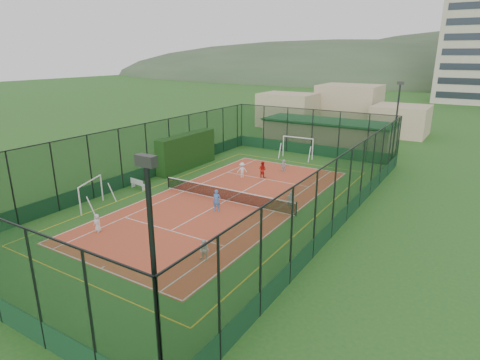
# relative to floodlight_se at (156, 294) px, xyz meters

# --- Properties ---
(ground) EXTENTS (300.00, 300.00, 0.00)m
(ground) POSITION_rel_floodlight_se_xyz_m (-8.60, 16.60, -4.12)
(ground) COLOR #225C1F
(ground) RESTS_ON ground
(court_slab) EXTENTS (11.17, 23.97, 0.01)m
(court_slab) POSITION_rel_floodlight_se_xyz_m (-8.60, 16.60, -4.12)
(court_slab) COLOR #BB4229
(court_slab) RESTS_ON ground
(tennis_net) EXTENTS (11.67, 0.12, 1.06)m
(tennis_net) POSITION_rel_floodlight_se_xyz_m (-8.60, 16.60, -3.59)
(tennis_net) COLOR black
(tennis_net) RESTS_ON ground
(perimeter_fence) EXTENTS (18.12, 34.12, 5.00)m
(perimeter_fence) POSITION_rel_floodlight_se_xyz_m (-8.60, 16.60, -1.62)
(perimeter_fence) COLOR black
(perimeter_fence) RESTS_ON ground
(floodlight_se) EXTENTS (0.60, 0.26, 8.25)m
(floodlight_se) POSITION_rel_floodlight_se_xyz_m (0.00, 0.00, 0.00)
(floodlight_se) COLOR black
(floodlight_se) RESTS_ON ground
(floodlight_ne) EXTENTS (0.60, 0.26, 8.25)m
(floodlight_ne) POSITION_rel_floodlight_se_xyz_m (0.00, 33.20, 0.00)
(floodlight_ne) COLOR black
(floodlight_ne) RESTS_ON ground
(clubhouse) EXTENTS (15.20, 7.20, 3.15)m
(clubhouse) POSITION_rel_floodlight_se_xyz_m (-8.60, 38.60, -2.55)
(clubhouse) COLOR tan
(clubhouse) RESTS_ON ground
(distant_hills) EXTENTS (200.00, 60.00, 24.00)m
(distant_hills) POSITION_rel_floodlight_se_xyz_m (-8.60, 166.60, -4.12)
(distant_hills) COLOR #384C33
(distant_hills) RESTS_ON ground
(hedge_left) EXTENTS (1.15, 7.64, 3.34)m
(hedge_left) POSITION_rel_floodlight_se_xyz_m (-16.90, 22.23, -2.45)
(hedge_left) COLOR black
(hedge_left) RESTS_ON ground
(white_bench) EXTENTS (1.60, 0.59, 0.88)m
(white_bench) POSITION_rel_floodlight_se_xyz_m (-16.40, 15.17, -3.68)
(white_bench) COLOR white
(white_bench) RESTS_ON ground
(futsal_goal_near) EXTENTS (3.27, 2.02, 2.03)m
(futsal_goal_near) POSITION_rel_floodlight_se_xyz_m (-16.10, 10.28, -3.11)
(futsal_goal_near) COLOR white
(futsal_goal_near) RESTS_ON ground
(futsal_goal_far) EXTENTS (3.49, 1.14, 2.22)m
(futsal_goal_far) POSITION_rel_floodlight_se_xyz_m (-9.33, 31.54, -3.01)
(futsal_goal_far) COLOR white
(futsal_goal_far) RESTS_ON ground
(child_near_left) EXTENTS (0.58, 0.38, 1.18)m
(child_near_left) POSITION_rel_floodlight_se_xyz_m (-12.42, 7.71, -3.53)
(child_near_left) COLOR white
(child_near_left) RESTS_ON court_slab
(child_near_mid) EXTENTS (0.67, 0.56, 1.58)m
(child_near_mid) POSITION_rel_floodlight_se_xyz_m (-8.01, 14.49, -3.33)
(child_near_mid) COLOR #477BCA
(child_near_mid) RESTS_ON court_slab
(child_near_right) EXTENTS (0.65, 0.54, 1.21)m
(child_near_right) POSITION_rel_floodlight_se_xyz_m (-4.52, 8.29, -3.51)
(child_near_right) COLOR silver
(child_near_right) RESTS_ON court_slab
(child_far_left) EXTENTS (1.03, 0.97, 1.40)m
(child_far_left) POSITION_rel_floodlight_se_xyz_m (-10.66, 22.31, -3.42)
(child_far_left) COLOR white
(child_far_left) RESTS_ON court_slab
(child_far_right) EXTENTS (0.75, 0.46, 1.20)m
(child_far_right) POSITION_rel_floodlight_se_xyz_m (-3.83, 17.80, -3.52)
(child_far_right) COLOR silver
(child_far_right) RESTS_ON court_slab
(child_far_back) EXTENTS (1.07, 0.39, 1.14)m
(child_far_back) POSITION_rel_floodlight_se_xyz_m (-8.38, 26.19, -3.54)
(child_far_back) COLOR silver
(child_far_back) RESTS_ON court_slab
(coach) EXTENTS (0.76, 0.61, 1.49)m
(coach) POSITION_rel_floodlight_se_xyz_m (-9.11, 23.28, -3.37)
(coach) COLOR red
(coach) RESTS_ON court_slab
(tennis_balls) EXTENTS (3.16, 1.38, 0.07)m
(tennis_balls) POSITION_rel_floodlight_se_xyz_m (-8.90, 18.12, -4.08)
(tennis_balls) COLOR #CCE033
(tennis_balls) RESTS_ON court_slab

